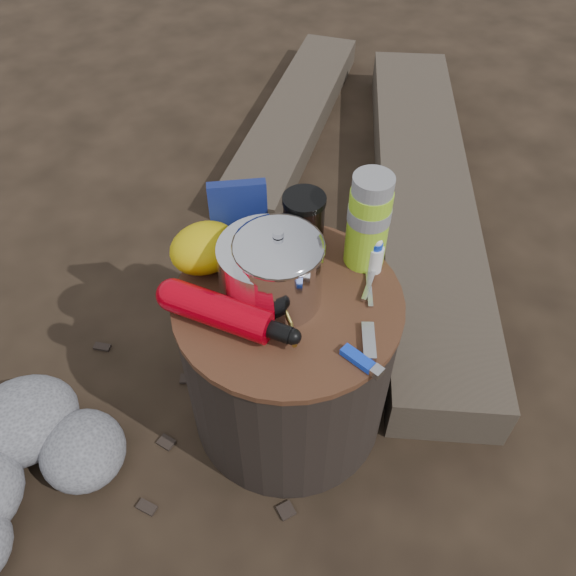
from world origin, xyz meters
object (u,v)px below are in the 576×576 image
stump (288,361)px  travel_mug (304,222)px  fuel_bottle (220,311)px  log_main (422,196)px  thermos (368,222)px  camping_pot (279,268)px

stump → travel_mug: bearing=47.2°
fuel_bottle → travel_mug: size_ratio=2.11×
stump → travel_mug: travel_mug is taller
log_main → thermos: (-0.60, -0.42, 0.48)m
travel_mug → log_main: bearing=24.4°
log_main → thermos: size_ratio=7.99×
log_main → thermos: 0.88m
thermos → log_main: bearing=35.1°
stump → camping_pot: camping_pot is taller
log_main → fuel_bottle: bearing=-120.7°
log_main → camping_pot: size_ratio=10.01×
camping_pot → travel_mug: (0.13, 0.11, -0.02)m
log_main → fuel_bottle: size_ratio=6.23×
camping_pot → fuel_bottle: (-0.13, 0.00, -0.05)m
camping_pot → travel_mug: bearing=40.5°
travel_mug → thermos: bearing=-50.4°
log_main → travel_mug: travel_mug is taller
log_main → travel_mug: bearing=-120.1°
fuel_bottle → travel_mug: travel_mug is taller
travel_mug → stump: bearing=-132.8°
stump → thermos: bearing=4.3°
stump → travel_mug: size_ratio=3.59×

